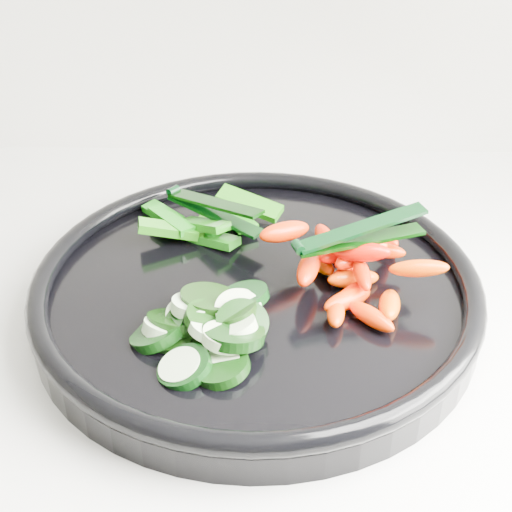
{
  "coord_description": "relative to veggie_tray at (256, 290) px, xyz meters",
  "views": [
    {
      "loc": [
        0.66,
        1.2,
        1.31
      ],
      "look_at": [
        0.65,
        1.68,
        0.99
      ],
      "focal_mm": 50.0,
      "sensor_mm": 36.0,
      "label": 1
    }
  ],
  "objects": [
    {
      "name": "pepper_pile",
      "position": [
        -0.05,
        0.09,
        0.01
      ],
      "size": [
        0.14,
        0.09,
        0.04
      ],
      "color": "#1A6709",
      "rests_on": "veggie_tray"
    },
    {
      "name": "tong_carrot",
      "position": [
        0.08,
        0.0,
        0.05
      ],
      "size": [
        0.11,
        0.05,
        0.02
      ],
      "color": "black",
      "rests_on": "carrot_pile"
    },
    {
      "name": "cucumber_pile",
      "position": [
        -0.04,
        -0.07,
        0.01
      ],
      "size": [
        0.12,
        0.13,
        0.04
      ],
      "color": "black",
      "rests_on": "veggie_tray"
    },
    {
      "name": "veggie_tray",
      "position": [
        0.0,
        0.0,
        0.0
      ],
      "size": [
        0.38,
        0.38,
        0.04
      ],
      "color": "black",
      "rests_on": "counter"
    },
    {
      "name": "carrot_pile",
      "position": [
        0.08,
        0.01,
        0.02
      ],
      "size": [
        0.16,
        0.17,
        0.06
      ],
      "color": "red",
      "rests_on": "veggie_tray"
    },
    {
      "name": "tong_pepper",
      "position": [
        -0.04,
        0.09,
        0.03
      ],
      "size": [
        0.1,
        0.08,
        0.02
      ],
      "color": "black",
      "rests_on": "pepper_pile"
    }
  ]
}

